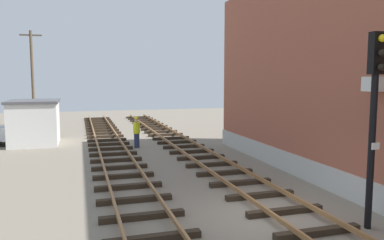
# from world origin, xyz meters

# --- Properties ---
(ground_plane) EXTENTS (80.00, 80.00, 0.00)m
(ground_plane) POSITION_xyz_m (0.00, 0.00, 0.00)
(ground_plane) COLOR slate
(track_near_building) EXTENTS (2.50, 60.75, 0.32)m
(track_near_building) POSITION_xyz_m (0.67, 0.00, 0.13)
(track_near_building) COLOR #2D2319
(track_near_building) RESTS_ON ground
(track_centre) EXTENTS (2.50, 60.75, 0.32)m
(track_centre) POSITION_xyz_m (-3.53, -0.00, 0.13)
(track_centre) COLOR #2D2319
(track_centre) RESTS_ON ground
(signal_mast) EXTENTS (0.36, 0.40, 5.29)m
(signal_mast) POSITION_xyz_m (2.28, -1.63, 3.32)
(signal_mast) COLOR black
(signal_mast) RESTS_ON ground
(brick_building) EXTENTS (5.96, 19.64, 8.71)m
(brick_building) POSITION_xyz_m (6.24, 2.43, 4.35)
(brick_building) COLOR #99513D
(brick_building) RESTS_ON ground
(control_hut) EXTENTS (3.00, 3.80, 2.76)m
(control_hut) POSITION_xyz_m (-7.92, 15.57, 1.39)
(control_hut) COLOR silver
(control_hut) RESTS_ON ground
(utility_pole_far) EXTENTS (1.80, 0.24, 8.24)m
(utility_pole_far) POSITION_xyz_m (-9.04, 25.94, 4.31)
(utility_pole_far) COLOR brown
(utility_pole_far) RESTS_ON ground
(track_worker_foreground) EXTENTS (0.40, 0.40, 1.87)m
(track_worker_foreground) POSITION_xyz_m (-1.97, 12.46, 0.93)
(track_worker_foreground) COLOR #262D4C
(track_worker_foreground) RESTS_ON ground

